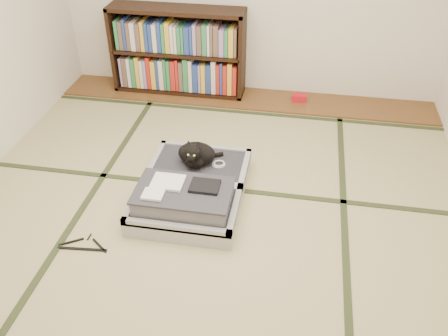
# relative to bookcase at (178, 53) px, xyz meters

# --- Properties ---
(floor) EXTENTS (4.50, 4.50, 0.00)m
(floor) POSITION_rel_bookcase_xyz_m (0.75, -2.07, -0.45)
(floor) COLOR tan
(floor) RESTS_ON ground
(wood_strip) EXTENTS (4.00, 0.50, 0.02)m
(wood_strip) POSITION_rel_bookcase_xyz_m (0.75, -0.07, -0.44)
(wood_strip) COLOR brown
(wood_strip) RESTS_ON ground
(red_item) EXTENTS (0.15, 0.10, 0.07)m
(red_item) POSITION_rel_bookcase_xyz_m (1.32, -0.04, -0.40)
(red_item) COLOR red
(red_item) RESTS_ON wood_strip
(room_shell) EXTENTS (4.50, 4.50, 4.50)m
(room_shell) POSITION_rel_bookcase_xyz_m (0.75, -2.07, 1.01)
(room_shell) COLOR white
(room_shell) RESTS_ON ground
(tatami_borders) EXTENTS (4.00, 4.50, 0.01)m
(tatami_borders) POSITION_rel_bookcase_xyz_m (0.75, -1.57, -0.45)
(tatami_borders) COLOR #2D381E
(tatami_borders) RESTS_ON ground
(bookcase) EXTENTS (1.42, 0.33, 0.92)m
(bookcase) POSITION_rel_bookcase_xyz_m (0.00, 0.00, 0.00)
(bookcase) COLOR black
(bookcase) RESTS_ON wood_strip
(suitcase) EXTENTS (0.80, 1.06, 0.31)m
(suitcase) POSITION_rel_bookcase_xyz_m (0.57, -1.87, -0.34)
(suitcase) COLOR #A1A1A5
(suitcase) RESTS_ON floor
(cat) EXTENTS (0.35, 0.36, 0.29)m
(cat) POSITION_rel_bookcase_xyz_m (0.55, -1.58, -0.19)
(cat) COLOR black
(cat) RESTS_ON suitcase
(cable_coil) EXTENTS (0.11, 0.11, 0.03)m
(cable_coil) POSITION_rel_bookcase_xyz_m (0.73, -1.55, -0.29)
(cable_coil) COLOR white
(cable_coil) RESTS_ON suitcase
(hanger) EXTENTS (0.36, 0.18, 0.01)m
(hanger) POSITION_rel_bookcase_xyz_m (-0.07, -2.49, -0.44)
(hanger) COLOR black
(hanger) RESTS_ON floor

